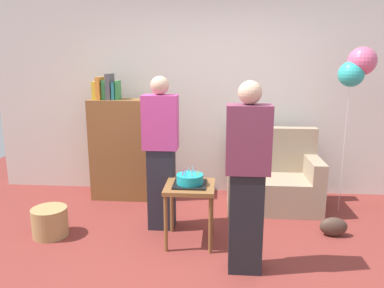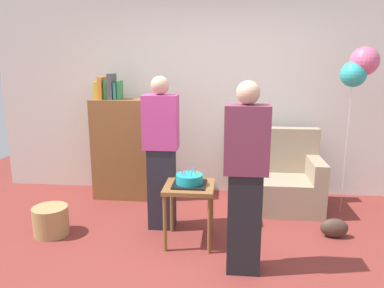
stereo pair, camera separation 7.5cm
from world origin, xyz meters
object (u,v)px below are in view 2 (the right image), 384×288
object	(u,v)px
couch	(274,180)
wicker_basket	(51,221)
person_blowing_candles	(161,153)
balloon_bunch	(360,67)
birthday_cake	(189,180)
person_holding_cake	(245,179)
handbag	(334,228)
side_table	(189,194)
bookshelf	(124,147)

from	to	relation	value
couch	wicker_basket	size ratio (longest dim) A/B	3.06
person_blowing_candles	wicker_basket	xyz separation A→B (m)	(-1.12, -0.30, -0.68)
couch	balloon_bunch	size ratio (longest dim) A/B	0.57
birthday_cake	person_holding_cake	bearing A→B (deg)	-42.35
person_holding_cake	handbag	size ratio (longest dim) A/B	5.82
wicker_basket	side_table	bearing A→B (deg)	-0.48
person_holding_cake	balloon_bunch	bearing A→B (deg)	-135.37
couch	balloon_bunch	xyz separation A→B (m)	(0.84, -0.15, 1.37)
side_table	person_holding_cake	size ratio (longest dim) A/B	0.37
person_holding_cake	birthday_cake	bearing A→B (deg)	-44.63
couch	handbag	bearing A→B (deg)	-55.27
handbag	person_holding_cake	bearing A→B (deg)	-143.08
birthday_cake	handbag	xyz separation A→B (m)	(1.47, 0.25, -0.55)
balloon_bunch	birthday_cake	bearing A→B (deg)	-153.79
birthday_cake	person_holding_cake	distance (m)	0.72
side_table	balloon_bunch	bearing A→B (deg)	26.21
bookshelf	handbag	xyz separation A→B (m)	(2.46, -0.94, -0.58)
handbag	side_table	bearing A→B (deg)	-170.43
balloon_bunch	person_holding_cake	bearing A→B (deg)	-133.10
side_table	wicker_basket	world-z (taller)	side_table
bookshelf	handbag	bearing A→B (deg)	-20.91
balloon_bunch	handbag	bearing A→B (deg)	-115.66
person_holding_cake	balloon_bunch	distance (m)	2.04
couch	handbag	world-z (taller)	couch
bookshelf	person_blowing_candles	distance (m)	1.11
bookshelf	wicker_basket	bearing A→B (deg)	-111.72
bookshelf	person_holding_cake	size ratio (longest dim) A/B	0.99
person_holding_cake	handbag	xyz separation A→B (m)	(0.96, 0.72, -0.73)
side_table	wicker_basket	distance (m)	1.50
person_holding_cake	handbag	bearing A→B (deg)	-145.36
handbag	bookshelf	bearing A→B (deg)	159.09
person_blowing_candles	handbag	xyz separation A→B (m)	(1.80, -0.06, -0.73)
side_table	person_blowing_candles	bearing A→B (deg)	136.86
wicker_basket	handbag	world-z (taller)	wicker_basket
couch	balloon_bunch	world-z (taller)	balloon_bunch
birthday_cake	person_holding_cake	size ratio (longest dim) A/B	0.20
couch	person_holding_cake	size ratio (longest dim) A/B	0.67
couch	person_holding_cake	bearing A→B (deg)	-105.69
bookshelf	handbag	size ratio (longest dim) A/B	5.78
balloon_bunch	bookshelf	bearing A→B (deg)	173.47
birthday_cake	person_blowing_candles	size ratio (longest dim) A/B	0.20
side_table	person_blowing_candles	distance (m)	0.56
handbag	person_blowing_candles	bearing A→B (deg)	178.02
birthday_cake	balloon_bunch	distance (m)	2.24
person_holding_cake	handbag	world-z (taller)	person_holding_cake
couch	person_holding_cake	world-z (taller)	person_holding_cake
side_table	balloon_bunch	size ratio (longest dim) A/B	0.31
birthday_cake	handbag	size ratio (longest dim) A/B	1.14
side_table	person_holding_cake	xyz separation A→B (m)	(0.52, -0.47, 0.33)
couch	person_blowing_candles	xyz separation A→B (m)	(-1.27, -0.71, 0.49)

